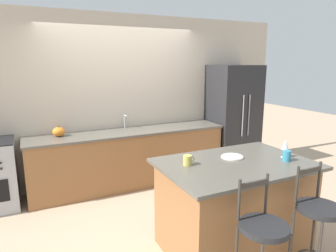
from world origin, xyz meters
TOP-DOWN VIEW (x-y plane):
  - ground_plane at (0.00, 0.00)m, footprint 18.00×18.00m
  - wall_back at (0.00, 0.71)m, footprint 6.00×0.07m
  - back_counter at (0.00, 0.38)m, footprint 3.10×0.69m
  - sink_faucet at (0.00, 0.59)m, footprint 0.02×0.13m
  - kitchen_island at (0.44, -1.72)m, footprint 1.54×1.04m
  - refrigerator at (1.99, 0.34)m, footprint 0.83×0.72m
  - bar_stool_near at (0.12, -2.47)m, footprint 0.38×0.38m
  - bar_stool_far at (0.76, -2.46)m, footprint 0.38×0.38m
  - dinner_plate at (0.50, -1.57)m, footprint 0.24×0.24m
  - wine_glass at (1.01, -1.81)m, footprint 0.08×0.08m
  - coffee_mug at (-0.04, -1.57)m, footprint 0.12×0.09m
  - tumbler_cup at (0.94, -1.91)m, footprint 0.08×0.08m
  - pumpkin_decoration at (-1.04, 0.47)m, footprint 0.18×0.18m

SIDE VIEW (x-z plane):
  - ground_plane at x=0.00m, z-range 0.00..0.00m
  - back_counter at x=0.00m, z-range 0.00..0.90m
  - kitchen_island at x=0.44m, z-range 0.00..0.96m
  - bar_stool_near at x=0.12m, z-range 0.06..1.14m
  - bar_stool_far at x=0.76m, z-range 0.06..1.14m
  - refrigerator at x=1.99m, z-range 0.00..1.90m
  - pumpkin_decoration at x=-1.04m, z-range 0.88..1.04m
  - dinner_plate at x=0.50m, z-range 0.96..0.97m
  - coffee_mug at x=-0.04m, z-range 0.96..1.06m
  - tumbler_cup at x=0.94m, z-range 0.96..1.07m
  - sink_faucet at x=0.00m, z-range 0.92..1.14m
  - wine_glass at x=1.01m, z-range 1.00..1.19m
  - wall_back at x=0.00m, z-range 0.00..2.70m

